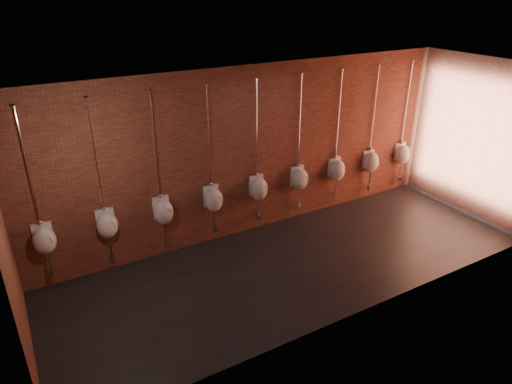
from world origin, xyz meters
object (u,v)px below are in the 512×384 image
urinal_4 (259,188)px  urinal_7 (371,161)px  urinal_1 (107,224)px  urinal_8 (403,154)px  urinal_2 (163,211)px  urinal_6 (337,169)px  urinal_3 (213,199)px  urinal_5 (300,178)px  urinal_0 (44,239)px

urinal_4 → urinal_7: size_ratio=1.00×
urinal_1 → urinal_8: same height
urinal_2 → urinal_6: (3.79, 0.00, 0.00)m
urinal_3 → urinal_6: same height
urinal_3 → urinal_8: 4.73m
urinal_6 → urinal_8: bearing=0.0°
urinal_5 → urinal_1: bearing=180.0°
urinal_3 → urinal_4: size_ratio=1.00×
urinal_0 → urinal_7: 6.63m
urinal_6 → urinal_7: 0.95m
urinal_5 → urinal_6: 0.95m
urinal_6 → urinal_2: bearing=180.0°
urinal_3 → urinal_5: 1.89m
urinal_5 → urinal_8: bearing=0.0°
urinal_2 → urinal_3: same height
urinal_2 → urinal_7: (4.73, 0.00, 0.00)m
urinal_7 → urinal_5: bearing=180.0°
urinal_1 → urinal_2: same height
urinal_2 → urinal_7: same height
urinal_2 → urinal_7: 4.73m
urinal_1 → urinal_4: size_ratio=1.00×
urinal_4 → urinal_7: same height
urinal_2 → urinal_8: bearing=0.0°
urinal_2 → urinal_3: bearing=0.0°
urinal_4 → urinal_6: same height
urinal_7 → urinal_2: bearing=180.0°
urinal_4 → urinal_5: bearing=0.0°
urinal_1 → urinal_6: (4.73, 0.00, 0.00)m
urinal_0 → urinal_6: 5.68m
urinal_1 → urinal_2: bearing=0.0°
urinal_1 → urinal_0: bearing=180.0°
urinal_0 → urinal_8: same height
urinal_0 → urinal_3: bearing=0.0°
urinal_1 → urinal_8: bearing=0.0°
urinal_2 → urinal_5: bearing=0.0°
urinal_0 → urinal_3: (2.84, 0.00, 0.00)m
urinal_1 → urinal_5: same height
urinal_0 → urinal_1: size_ratio=1.00×
urinal_0 → urinal_6: (5.68, 0.00, 0.00)m
urinal_2 → urinal_7: size_ratio=1.00×
urinal_5 → urinal_7: size_ratio=1.00×
urinal_1 → urinal_3: bearing=0.0°
urinal_2 → urinal_5: same height
urinal_0 → urinal_5: (4.73, 0.00, 0.00)m
urinal_3 → urinal_6: (2.84, 0.00, 0.00)m
urinal_3 → urinal_7: (3.79, 0.00, 0.00)m
urinal_3 → urinal_8: same height
urinal_2 → urinal_7: bearing=0.0°
urinal_8 → urinal_3: bearing=180.0°
urinal_0 → urinal_5: bearing=0.0°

